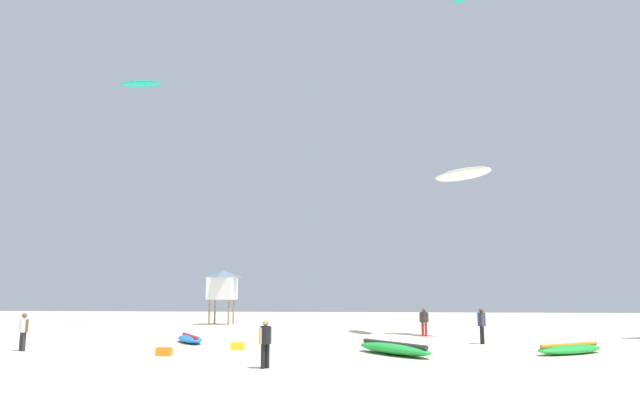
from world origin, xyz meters
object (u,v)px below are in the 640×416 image
object	(u,v)px
person_left	(424,320)
person_right	(24,329)
kite_grounded_mid	(570,349)
lifeguard_tower	(222,285)
kite_grounded_near	(190,339)
kite_grounded_far	(394,349)
gear_bag	(164,352)
person_midground	(482,323)
cooler_box	(238,346)
person_foreground	(265,340)
kite_aloft_1	(462,174)
kite_aloft_0	(141,84)

from	to	relation	value
person_left	person_right	world-z (taller)	person_left
person_right	kite_grounded_mid	world-z (taller)	person_right
lifeguard_tower	person_right	bearing A→B (deg)	-97.50
kite_grounded_near	kite_grounded_mid	size ratio (longest dim) A/B	0.97
kite_grounded_near	kite_grounded_far	bearing A→B (deg)	-24.79
kite_grounded_mid	person_right	bearing A→B (deg)	-177.20
person_right	gear_bag	distance (m)	6.68
person_right	person_left	bearing A→B (deg)	-39.11
person_midground	cooler_box	world-z (taller)	person_midground
person_right	kite_grounded_near	world-z (taller)	person_right
kite_grounded_far	gear_bag	xyz separation A→B (m)	(-8.77, -1.29, -0.08)
person_foreground	kite_grounded_far	world-z (taller)	person_foreground
kite_grounded_mid	kite_aloft_1	bearing A→B (deg)	106.79
kite_aloft_1	person_left	bearing A→B (deg)	174.82
person_left	kite_grounded_far	size ratio (longest dim) A/B	0.39
lifeguard_tower	kite_aloft_0	world-z (taller)	kite_aloft_0
gear_bag	kite_grounded_mid	bearing A→B (deg)	8.12
person_right	lifeguard_tower	distance (m)	20.92
person_foreground	kite_grounded_near	size ratio (longest dim) A/B	0.46
person_foreground	gear_bag	bearing A→B (deg)	6.98
person_left	kite_aloft_0	distance (m)	28.81
kite_grounded_near	kite_aloft_1	world-z (taller)	kite_aloft_1
person_foreground	person_left	size ratio (longest dim) A/B	0.98
kite_grounded_near	gear_bag	world-z (taller)	kite_grounded_near
kite_grounded_near	kite_aloft_0	world-z (taller)	kite_aloft_0
cooler_box	kite_aloft_1	bearing A→B (deg)	37.01
person_right	kite_grounded_mid	size ratio (longest dim) A/B	0.45
kite_grounded_mid	cooler_box	xyz separation A→B (m)	(-13.46, 0.31, -0.04)
person_midground	kite_grounded_mid	bearing A→B (deg)	117.87
person_midground	kite_aloft_0	world-z (taller)	kite_aloft_0
kite_grounded_mid	gear_bag	xyz separation A→B (m)	(-15.72, -2.24, -0.04)
person_foreground	lifeguard_tower	size ratio (longest dim) A/B	0.37
person_midground	kite_grounded_far	size ratio (longest dim) A/B	0.42
kite_grounded_far	kite_aloft_0	distance (m)	32.15
kite_aloft_1	gear_bag	bearing A→B (deg)	-140.69
person_right	cooler_box	xyz separation A→B (m)	(8.79, 1.40, -0.75)
person_foreground	person_midground	xyz separation A→B (m)	(8.55, 9.73, 0.09)
kite_grounded_mid	lifeguard_tower	size ratio (longest dim) A/B	0.84
person_foreground	kite_aloft_1	distance (m)	18.35
cooler_box	kite_aloft_0	bearing A→B (deg)	126.28
person_foreground	person_right	xyz separation A→B (m)	(-11.11, 4.37, 0.01)
kite_grounded_mid	gear_bag	size ratio (longest dim) A/B	6.21
kite_grounded_near	kite_grounded_mid	bearing A→B (deg)	-11.96
kite_grounded_near	kite_grounded_far	xyz separation A→B (m)	(9.70, -4.48, 0.05)
lifeguard_tower	kite_aloft_1	xyz separation A→B (m)	(16.97, -11.02, 6.07)
kite_aloft_0	kite_aloft_1	world-z (taller)	kite_aloft_0
cooler_box	person_midground	bearing A→B (deg)	20.02
kite_grounded_far	gear_bag	size ratio (longest dim) A/B	7.19
kite_grounded_far	cooler_box	distance (m)	6.64
person_left	person_right	distance (m)	19.90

